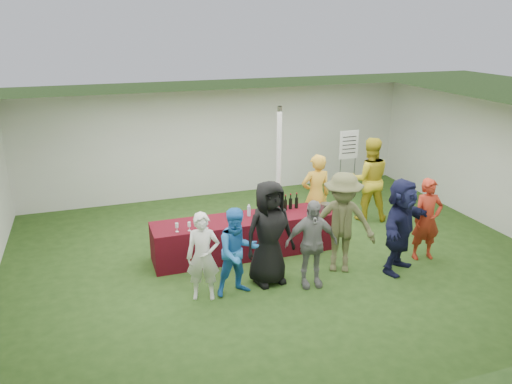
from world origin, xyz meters
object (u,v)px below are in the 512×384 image
object	(u,v)px
customer_1	(238,252)
customer_6	(427,219)
customer_3	(311,244)
dump_bucket	(326,208)
staff_back	(369,179)
serving_table	(246,236)
customer_4	(342,223)
customer_0	(203,257)
wine_list_sign	(349,150)
staff_pourer	(316,195)
customer_2	(269,233)
customer_5	(401,226)

from	to	relation	value
customer_1	customer_6	bearing A→B (deg)	-4.20
customer_3	customer_6	world-z (taller)	customer_6
dump_bucket	staff_back	bearing A→B (deg)	33.46
customer_6	dump_bucket	bearing A→B (deg)	154.25
serving_table	customer_4	distance (m)	1.92
staff_back	customer_0	xyz separation A→B (m)	(-4.30, -2.16, -0.21)
customer_0	customer_3	size ratio (longest dim) A/B	0.96
wine_list_sign	customer_4	distance (m)	3.79
wine_list_sign	customer_1	bearing A→B (deg)	-138.46
staff_pourer	staff_back	size ratio (longest dim) A/B	0.92
serving_table	customer_4	bearing A→B (deg)	-40.28
wine_list_sign	dump_bucket	bearing A→B (deg)	-127.12
serving_table	customer_2	size ratio (longest dim) A/B	1.96
staff_pourer	customer_4	xyz separation A→B (m)	(-0.25, -1.60, 0.05)
wine_list_sign	staff_back	size ratio (longest dim) A/B	0.94
serving_table	wine_list_sign	bearing A→B (deg)	32.08
customer_6	customer_0	bearing A→B (deg)	-171.38
customer_4	customer_6	world-z (taller)	customer_4
customer_5	customer_1	bearing A→B (deg)	143.38
dump_bucket	customer_4	world-z (taller)	customer_4
serving_table	customer_2	bearing A→B (deg)	-88.36
staff_pourer	staff_back	bearing A→B (deg)	-162.20
customer_2	customer_5	bearing A→B (deg)	-17.10
serving_table	customer_1	bearing A→B (deg)	-113.08
customer_4	wine_list_sign	bearing A→B (deg)	87.49
staff_pourer	customer_3	world-z (taller)	staff_pourer
customer_0	customer_6	distance (m)	4.31
staff_back	staff_pourer	bearing A→B (deg)	33.36
dump_bucket	customer_5	bearing A→B (deg)	-58.16
customer_5	staff_pourer	bearing A→B (deg)	77.12
wine_list_sign	staff_pourer	xyz separation A→B (m)	(-1.65, -1.66, -0.44)
serving_table	customer_0	world-z (taller)	customer_0
staff_back	customer_3	distance (m)	3.42
staff_pourer	customer_1	world-z (taller)	staff_pourer
customer_3	customer_5	size ratio (longest dim) A/B	0.89
customer_2	customer_0	bearing A→B (deg)	178.96
serving_table	staff_pourer	size ratio (longest dim) A/B	2.05
customer_6	customer_3	bearing A→B (deg)	-166.71
customer_4	customer_6	bearing A→B (deg)	25.17
dump_bucket	customer_2	distance (m)	1.81
customer_3	customer_5	bearing A→B (deg)	7.17
staff_pourer	serving_table	bearing A→B (deg)	16.52
wine_list_sign	customer_4	size ratio (longest dim) A/B	0.97
customer_0	customer_1	xyz separation A→B (m)	(0.57, -0.04, 0.01)
staff_pourer	staff_back	distance (m)	1.56
customer_1	staff_back	bearing A→B (deg)	24.63
serving_table	customer_0	bearing A→B (deg)	-130.77
staff_back	customer_5	size ratio (longest dim) A/B	1.09
wine_list_sign	customer_4	bearing A→B (deg)	-120.27
customer_5	customer_6	bearing A→B (deg)	-14.35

